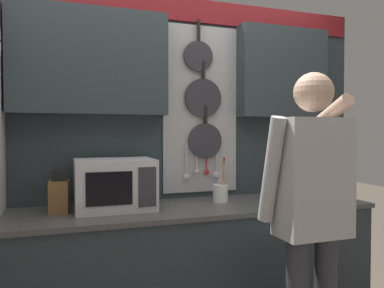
% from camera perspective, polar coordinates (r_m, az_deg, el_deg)
% --- Properties ---
extents(base_cabinet_counter, '(2.36, 0.66, 0.91)m').
position_cam_1_polar(base_cabinet_counter, '(2.64, 0.69, -19.16)').
color(base_cabinet_counter, '#2D383D').
rests_on(base_cabinet_counter, ground_plane).
extents(back_wall_unit, '(2.93, 0.20, 2.38)m').
position_cam_1_polar(back_wall_unit, '(2.74, -1.67, 3.65)').
color(back_wall_unit, '#2D383D').
rests_on(back_wall_unit, ground_plane).
extents(microwave, '(0.49, 0.38, 0.32)m').
position_cam_1_polar(microwave, '(2.43, -11.72, -6.00)').
color(microwave, silver).
rests_on(microwave, base_cabinet_counter).
extents(knife_block, '(0.12, 0.16, 0.28)m').
position_cam_1_polar(knife_block, '(2.42, -19.56, -7.44)').
color(knife_block, brown).
rests_on(knife_block, base_cabinet_counter).
extents(utensil_crock, '(0.10, 0.10, 0.34)m').
position_cam_1_polar(utensil_crock, '(2.63, 4.38, -7.11)').
color(utensil_crock, white).
rests_on(utensil_crock, base_cabinet_counter).
extents(person, '(0.54, 0.63, 1.71)m').
position_cam_1_polar(person, '(2.13, 17.71, -8.38)').
color(person, '#383842').
rests_on(person, ground_plane).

